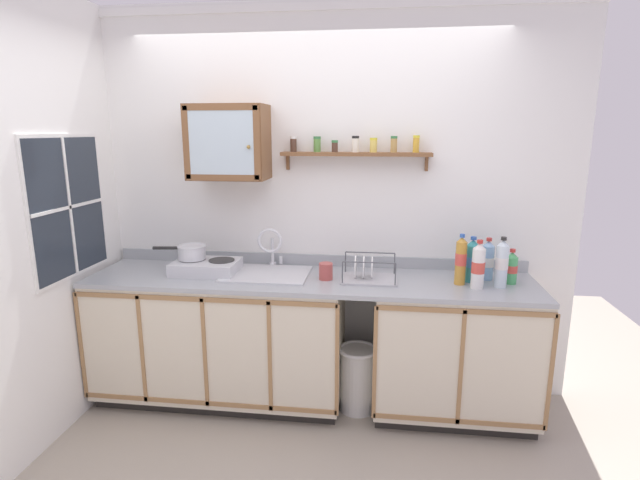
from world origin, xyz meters
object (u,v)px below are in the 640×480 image
(bottle_water_clear_0, at_px, (502,264))
(bottle_soda_green_3, at_px, (511,268))
(trash_bin, at_px, (357,378))
(wall_cabinet, at_px, (228,142))
(bottle_water_blue_2, at_px, (488,260))
(bottle_detergent_teal_4, at_px, (472,261))
(sink, at_px, (267,277))
(mug, at_px, (326,271))
(dish_rack, at_px, (368,275))
(hot_plate_stove, at_px, (206,267))
(saucepan, at_px, (191,252))
(bottle_opaque_white_1, at_px, (478,266))
(bottle_juice_amber_5, at_px, (461,260))

(bottle_water_clear_0, distance_m, bottle_soda_green_3, 0.13)
(bottle_soda_green_3, bearing_deg, trash_bin, -174.99)
(wall_cabinet, bearing_deg, trash_bin, -13.01)
(bottle_water_clear_0, relative_size, bottle_water_blue_2, 1.15)
(bottle_detergent_teal_4, height_order, trash_bin, bottle_detergent_teal_4)
(sink, xyz_separation_m, mug, (0.41, -0.06, 0.08))
(bottle_water_blue_2, bearing_deg, dish_rack, -171.76)
(hot_plate_stove, bearing_deg, bottle_detergent_teal_4, 1.19)
(sink, height_order, hot_plate_stove, sink)
(bottle_detergent_teal_4, bearing_deg, bottle_water_blue_2, 29.45)
(saucepan, height_order, trash_bin, saucepan)
(dish_rack, bearing_deg, bottle_water_clear_0, -3.00)
(bottle_water_clear_0, relative_size, dish_rack, 0.89)
(bottle_water_clear_0, xyz_separation_m, bottle_detergent_teal_4, (-0.16, 0.09, -0.01))
(bottle_opaque_white_1, bearing_deg, bottle_soda_green_3, 29.12)
(mug, distance_m, wall_cabinet, 1.08)
(sink, xyz_separation_m, wall_cabinet, (-0.27, 0.12, 0.90))
(hot_plate_stove, xyz_separation_m, saucepan, (-0.11, 0.02, 0.10))
(mug, bearing_deg, trash_bin, -6.36)
(bottle_opaque_white_1, bearing_deg, bottle_water_clear_0, 15.73)
(dish_rack, bearing_deg, wall_cabinet, 170.04)
(saucepan, xyz_separation_m, bottle_juice_amber_5, (1.78, -0.05, 0.01))
(saucepan, height_order, mug, saucepan)
(wall_cabinet, bearing_deg, dish_rack, -9.96)
(saucepan, distance_m, trash_bin, 1.42)
(mug, bearing_deg, hot_plate_stove, 177.91)
(bottle_opaque_white_1, distance_m, bottle_juice_amber_5, 0.12)
(bottle_soda_green_3, height_order, wall_cabinet, wall_cabinet)
(bottle_soda_green_3, xyz_separation_m, wall_cabinet, (-1.85, 0.12, 0.77))
(bottle_water_blue_2, height_order, bottle_juice_amber_5, bottle_juice_amber_5)
(saucepan, xyz_separation_m, bottle_soda_green_3, (2.10, 0.01, -0.04))
(saucepan, height_order, bottle_water_blue_2, bottle_water_blue_2)
(saucepan, relative_size, bottle_detergent_teal_4, 1.22)
(dish_rack, bearing_deg, bottle_water_blue_2, 8.24)
(bottle_detergent_teal_4, xyz_separation_m, mug, (-0.93, -0.07, -0.08))
(saucepan, bearing_deg, bottle_water_blue_2, 2.22)
(hot_plate_stove, height_order, saucepan, saucepan)
(wall_cabinet, distance_m, trash_bin, 1.81)
(sink, bearing_deg, bottle_soda_green_3, -0.05)
(sink, xyz_separation_m, bottle_detergent_teal_4, (1.34, 0.01, 0.16))
(saucepan, xyz_separation_m, wall_cabinet, (0.25, 0.13, 0.73))
(bottle_juice_amber_5, height_order, mug, bottle_juice_amber_5)
(hot_plate_stove, height_order, dish_rack, dish_rack)
(bottle_opaque_white_1, bearing_deg, wall_cabinet, 171.20)
(bottle_detergent_teal_4, bearing_deg, mug, -175.91)
(mug, height_order, trash_bin, mug)
(bottle_water_clear_0, height_order, dish_rack, bottle_water_clear_0)
(mug, relative_size, trash_bin, 0.29)
(bottle_opaque_white_1, relative_size, bottle_juice_amber_5, 0.94)
(bottle_water_clear_0, xyz_separation_m, bottle_juice_amber_5, (-0.24, 0.03, 0.00))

